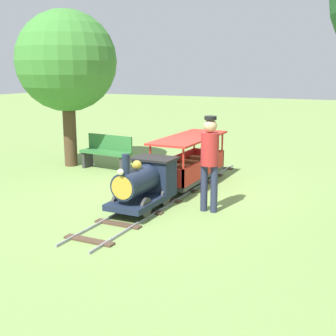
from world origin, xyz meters
The scene contains 7 objects.
ground_plane centered at (0.00, 0.00, 0.00)m, with size 60.00×60.00×0.00m, color #75934C.
track centered at (0.00, -0.02, 0.02)m, with size 0.78×6.05×0.04m.
locomotive centered at (0.00, 1.00, 0.48)m, with size 0.74×1.45×1.03m.
passenger_car centered at (0.00, -0.92, 0.42)m, with size 0.84×2.35×0.97m.
conductor_person centered at (-1.02, 0.62, 0.96)m, with size 0.30×0.30×1.62m.
park_bench centered at (2.34, -1.36, 0.42)m, with size 1.33×0.52×0.82m.
oak_tree_far centered at (3.40, -1.35, 2.54)m, with size 2.40×2.40×3.76m.
Camera 1 is at (-3.56, 7.41, 2.36)m, focal length 47.53 mm.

